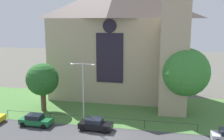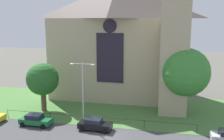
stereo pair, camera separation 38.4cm
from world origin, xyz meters
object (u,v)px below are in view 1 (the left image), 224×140
object	(u,v)px
parked_car_green	(36,120)
church_building	(120,40)
tree_left_near	(42,80)
tree_right_near	(186,72)
streetlamp_near	(83,86)
parked_car_black	(95,124)

from	to	relation	value
parked_car_green	church_building	bearing A→B (deg)	63.61
church_building	tree_left_near	xyz separation A→B (m)	(-10.07, -10.52, -5.40)
tree_right_near	streetlamp_near	bearing A→B (deg)	-154.77
tree_right_near	tree_left_near	xyz separation A→B (m)	(-20.95, -2.24, -1.52)
church_building	tree_left_near	distance (m)	15.53
church_building	streetlamp_near	size ratio (longest dim) A/B	3.11
tree_right_near	parked_car_black	xyz separation A→B (m)	(-11.28, -7.73, -5.65)
tree_right_near	streetlamp_near	size ratio (longest dim) A/B	1.18
tree_left_near	parked_car_green	xyz separation A→B (m)	(1.60, -5.66, -4.13)
tree_left_near	church_building	bearing A→B (deg)	46.27
streetlamp_near	parked_car_green	distance (m)	7.78
streetlamp_near	tree_left_near	bearing A→B (deg)	152.44
church_building	tree_right_near	bearing A→B (deg)	-37.26
tree_left_near	parked_car_black	world-z (taller)	tree_left_near
church_building	parked_car_green	distance (m)	20.60
parked_car_black	parked_car_green	bearing A→B (deg)	-175.92
streetlamp_near	parked_car_black	bearing A→B (deg)	-36.55
tree_right_near	parked_car_green	world-z (taller)	tree_right_near
church_building	tree_right_near	distance (m)	14.21
church_building	parked_car_green	size ratio (longest dim) A/B	6.14
church_building	parked_car_black	distance (m)	18.63
parked_car_black	streetlamp_near	bearing A→B (deg)	146.30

